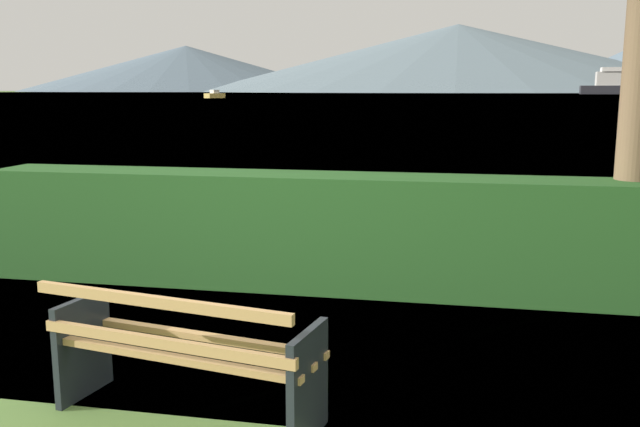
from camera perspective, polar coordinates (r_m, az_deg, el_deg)
name	(u,v)px	position (r m, az deg, el deg)	size (l,w,h in m)	color
ground_plane	(191,414)	(4.61, -10.64, -16.05)	(1400.00, 1400.00, 0.00)	#567A38
water_surface	(454,94)	(313.80, 11.10, 9.72)	(620.00, 620.00, 0.00)	slate
park_bench	(184,354)	(4.40, -11.25, -11.36)	(1.79, 0.87, 0.87)	tan
hedge_row	(296,231)	(7.11, -1.96, -1.43)	(6.57, 0.70, 1.18)	#285B23
sailboat_mid	(215,95)	(162.14, -8.73, 9.69)	(3.83, 5.46, 1.88)	gold
distant_hills	(511,54)	(578.16, 15.53, 12.65)	(758.27, 418.71, 74.98)	slate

